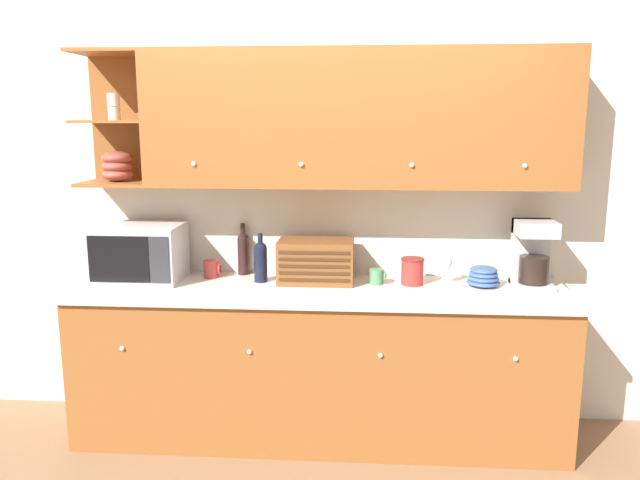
% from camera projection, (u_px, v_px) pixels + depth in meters
% --- Properties ---
extents(ground_plane, '(24.00, 24.00, 0.00)m').
position_uv_depth(ground_plane, '(322.00, 410.00, 4.11)').
color(ground_plane, '#896647').
extents(wall_back, '(5.25, 0.06, 2.60)m').
position_uv_depth(wall_back, '(323.00, 215.00, 3.89)').
color(wall_back, silver).
rests_on(wall_back, ground_plane).
extents(counter_unit, '(2.87, 0.66, 0.93)m').
position_uv_depth(counter_unit, '(319.00, 362.00, 3.71)').
color(counter_unit, '#935628').
rests_on(counter_unit, ground_plane).
extents(backsplash_panel, '(2.85, 0.01, 0.57)m').
position_uv_depth(backsplash_panel, '(322.00, 229.00, 3.87)').
color(backsplash_panel, silver).
rests_on(backsplash_panel, counter_unit).
extents(upper_cabinets, '(2.85, 0.38, 0.77)m').
position_uv_depth(upper_cabinets, '(349.00, 119.00, 3.56)').
color(upper_cabinets, '#935628').
rests_on(upper_cabinets, backsplash_panel).
extents(microwave, '(0.51, 0.38, 0.34)m').
position_uv_depth(microwave, '(140.00, 253.00, 3.74)').
color(microwave, silver).
rests_on(microwave, counter_unit).
extents(mug_blue_second, '(0.10, 0.09, 0.11)m').
position_uv_depth(mug_blue_second, '(212.00, 269.00, 3.82)').
color(mug_blue_second, '#B73D38').
rests_on(mug_blue_second, counter_unit).
extents(second_wine_bottle, '(0.07, 0.07, 0.32)m').
position_uv_depth(second_wine_bottle, '(243.00, 251.00, 3.88)').
color(second_wine_bottle, black).
rests_on(second_wine_bottle, counter_unit).
extents(wine_bottle, '(0.08, 0.08, 0.29)m').
position_uv_depth(wine_bottle, '(261.00, 260.00, 3.71)').
color(wine_bottle, black).
rests_on(wine_bottle, counter_unit).
extents(bread_box, '(0.44, 0.28, 0.25)m').
position_uv_depth(bread_box, '(316.00, 261.00, 3.70)').
color(bread_box, brown).
rests_on(bread_box, counter_unit).
extents(mug, '(0.09, 0.08, 0.09)m').
position_uv_depth(mug, '(377.00, 277.00, 3.67)').
color(mug, '#4C845B').
rests_on(mug, counter_unit).
extents(storage_canister, '(0.14, 0.14, 0.16)m').
position_uv_depth(storage_canister, '(412.00, 271.00, 3.65)').
color(storage_canister, '#B22D28').
rests_on(storage_canister, counter_unit).
extents(wine_glass, '(0.07, 0.07, 0.18)m').
position_uv_depth(wine_glass, '(446.00, 264.00, 3.66)').
color(wine_glass, silver).
rests_on(wine_glass, counter_unit).
extents(bowl_stack_on_counter, '(0.19, 0.19, 0.12)m').
position_uv_depth(bowl_stack_on_counter, '(483.00, 277.00, 3.62)').
color(bowl_stack_on_counter, '#3D5B93').
rests_on(bowl_stack_on_counter, counter_unit).
extents(coffee_maker, '(0.22, 0.22, 0.39)m').
position_uv_depth(coffee_maker, '(533.00, 253.00, 3.59)').
color(coffee_maker, '#B7B7BC').
rests_on(coffee_maker, counter_unit).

